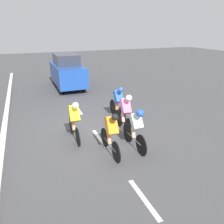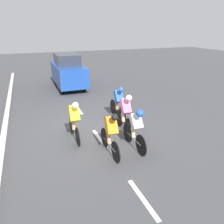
# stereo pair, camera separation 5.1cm
# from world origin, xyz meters

# --- Properties ---
(ground_plane) EXTENTS (60.00, 60.00, 0.00)m
(ground_plane) POSITION_xyz_m (0.00, 0.00, 0.00)
(ground_plane) COLOR #424244
(lane_stripe_near) EXTENTS (0.12, 1.40, 0.01)m
(lane_stripe_near) POSITION_xyz_m (0.00, 3.81, 0.00)
(lane_stripe_near) COLOR white
(lane_stripe_near) RESTS_ON ground
(lane_stripe_mid) EXTENTS (0.12, 1.40, 0.01)m
(lane_stripe_mid) POSITION_xyz_m (0.00, 0.61, 0.00)
(lane_stripe_mid) COLOR white
(lane_stripe_mid) RESTS_ON ground
(lane_stripe_far) EXTENTS (0.12, 1.40, 0.01)m
(lane_stripe_far) POSITION_xyz_m (0.00, -2.59, 0.00)
(lane_stripe_far) COLOR white
(lane_stripe_far) RESTS_ON ground
(curb) EXTENTS (0.20, 27.09, 0.14)m
(curb) POSITION_xyz_m (3.20, 0.61, 0.07)
(curb) COLOR beige
(curb) RESTS_ON ground
(cyclist_pink) EXTENTS (0.35, 1.63, 1.52)m
(cyclist_pink) POSITION_xyz_m (-1.09, 0.42, 0.80)
(cyclist_pink) COLOR black
(cyclist_pink) RESTS_ON ground
(cyclist_orange) EXTENTS (0.35, 1.63, 1.46)m
(cyclist_orange) POSITION_xyz_m (0.00, 1.76, 0.76)
(cyclist_orange) COLOR black
(cyclist_orange) RESTS_ON ground
(cyclist_yellow) EXTENTS (0.35, 1.68, 1.48)m
(cyclist_yellow) POSITION_xyz_m (0.82, 0.40, 0.78)
(cyclist_yellow) COLOR black
(cyclist_yellow) RESTS_ON ground
(cyclist_white) EXTENTS (0.32, 1.63, 1.47)m
(cyclist_white) POSITION_xyz_m (-0.85, 1.73, 0.78)
(cyclist_white) COLOR black
(cyclist_white) RESTS_ON ground
(cyclist_blue) EXTENTS (0.33, 1.71, 1.46)m
(cyclist_blue) POSITION_xyz_m (-1.36, -0.85, 0.76)
(cyclist_blue) COLOR black
(cyclist_blue) RESTS_ON ground
(support_car) EXTENTS (1.70, 4.06, 2.15)m
(support_car) POSITION_xyz_m (-0.40, -6.97, 1.08)
(support_car) COLOR black
(support_car) RESTS_ON ground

